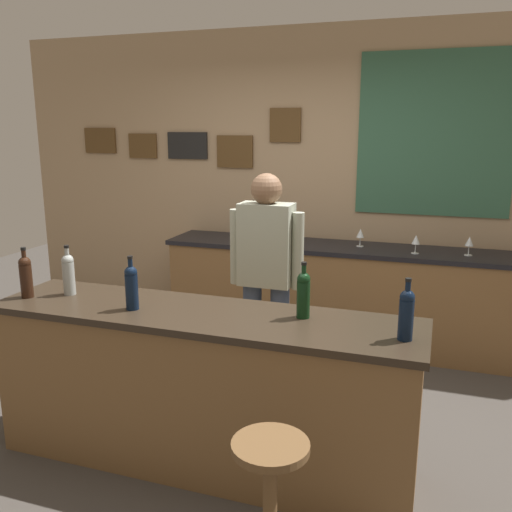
{
  "coord_description": "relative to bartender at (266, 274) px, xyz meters",
  "views": [
    {
      "loc": [
        1.21,
        -3.02,
        1.92
      ],
      "look_at": [
        0.03,
        0.45,
        1.05
      ],
      "focal_mm": 38.48,
      "sensor_mm": 36.0,
      "label": 1
    }
  ],
  "objects": [
    {
      "name": "wine_glass_a",
      "position": [
        -0.72,
        1.32,
        0.07
      ],
      "size": [
        0.07,
        0.07,
        0.16
      ],
      "color": "silver",
      "rests_on": "side_counter"
    },
    {
      "name": "wine_bottle_e",
      "position": [
        0.98,
        -0.88,
        0.12
      ],
      "size": [
        0.07,
        0.07,
        0.31
      ],
      "color": "black",
      "rests_on": "bar_counter"
    },
    {
      "name": "side_counter",
      "position": [
        0.29,
        1.22,
        -0.48
      ],
      "size": [
        3.11,
        0.56,
        0.9
      ],
      "color": "brown",
      "rests_on": "ground_plane"
    },
    {
      "name": "wine_glass_d",
      "position": [
        0.93,
        1.13,
        0.07
      ],
      "size": [
        0.07,
        0.07,
        0.16
      ],
      "color": "silver",
      "rests_on": "side_counter"
    },
    {
      "name": "wine_glass_b",
      "position": [
        -0.62,
        1.18,
        0.07
      ],
      "size": [
        0.07,
        0.07,
        0.16
      ],
      "color": "silver",
      "rests_on": "side_counter"
    },
    {
      "name": "wine_bottle_a",
      "position": [
        -1.21,
        -0.91,
        0.12
      ],
      "size": [
        0.07,
        0.07,
        0.31
      ],
      "color": "black",
      "rests_on": "bar_counter"
    },
    {
      "name": "wine_glass_e",
      "position": [
        1.34,
        1.19,
        0.07
      ],
      "size": [
        0.07,
        0.07,
        0.16
      ],
      "color": "silver",
      "rests_on": "side_counter"
    },
    {
      "name": "bar_counter",
      "position": [
        -0.11,
        -0.83,
        -0.47
      ],
      "size": [
        2.44,
        0.6,
        0.92
      ],
      "color": "brown",
      "rests_on": "ground_plane"
    },
    {
      "name": "wine_bottle_d",
      "position": [
        0.44,
        -0.73,
        0.12
      ],
      "size": [
        0.07,
        0.07,
        0.31
      ],
      "color": "black",
      "rests_on": "bar_counter"
    },
    {
      "name": "bar_stool",
      "position": [
        0.52,
        -1.57,
        -0.48
      ],
      "size": [
        0.32,
        0.32,
        0.68
      ],
      "color": "brown",
      "rests_on": "ground_plane"
    },
    {
      "name": "bartender",
      "position": [
        0.0,
        0.0,
        0.0
      ],
      "size": [
        0.52,
        0.21,
        1.62
      ],
      "color": "#384766",
      "rests_on": "ground_plane"
    },
    {
      "name": "wine_glass_c",
      "position": [
        0.46,
        1.26,
        0.07
      ],
      "size": [
        0.07,
        0.07,
        0.16
      ],
      "color": "silver",
      "rests_on": "side_counter"
    },
    {
      "name": "wine_bottle_b",
      "position": [
        -1.01,
        -0.78,
        0.12
      ],
      "size": [
        0.07,
        0.07,
        0.31
      ],
      "color": "#999E99",
      "rests_on": "bar_counter"
    },
    {
      "name": "back_wall",
      "position": [
        -0.09,
        1.6,
        0.48
      ],
      "size": [
        6.0,
        0.09,
        2.8
      ],
      "color": "tan",
      "rests_on": "ground_plane"
    },
    {
      "name": "coffee_mug",
      "position": [
        -0.25,
        1.17,
        0.01
      ],
      "size": [
        0.12,
        0.08,
        0.09
      ],
      "color": "#B2332D",
      "rests_on": "side_counter"
    },
    {
      "name": "wine_bottle_c",
      "position": [
        -0.5,
        -0.91,
        0.12
      ],
      "size": [
        0.07,
        0.07,
        0.31
      ],
      "color": "black",
      "rests_on": "bar_counter"
    },
    {
      "name": "ground_plane",
      "position": [
        -0.11,
        -0.43,
        -0.94
      ],
      "size": [
        10.0,
        10.0,
        0.0
      ],
      "primitive_type": "plane",
      "color": "#423D38"
    }
  ]
}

